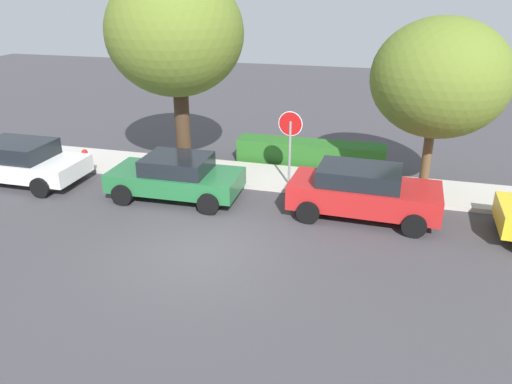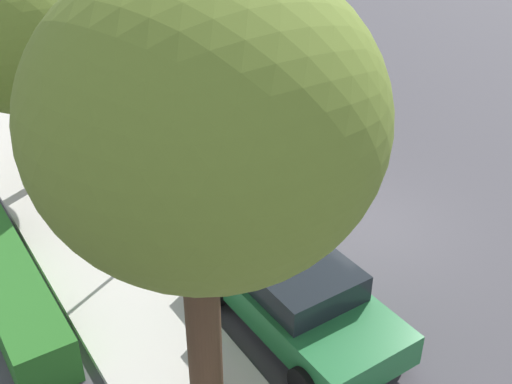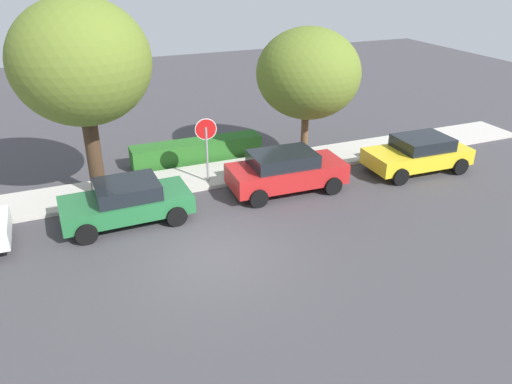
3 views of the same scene
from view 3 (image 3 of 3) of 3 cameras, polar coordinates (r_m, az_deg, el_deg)
ground_plane at (r=14.21m, az=-4.90°, el=-7.16°), size 60.00×60.00×0.00m
sidewalk_curb at (r=18.60m, az=-9.88°, el=1.12°), size 32.00×2.11×0.14m
stop_sign at (r=17.73m, az=-5.70°, el=5.93°), size 0.77×0.10×2.51m
parked_car_red at (r=17.57m, az=3.43°, el=2.46°), size 4.16×2.07×1.46m
parked_car_green at (r=16.04m, az=-14.57°, el=-1.02°), size 3.99×2.07×1.34m
parked_car_yellow at (r=20.23m, az=18.04°, el=4.23°), size 4.04×2.11×1.36m
street_tree_near_corner at (r=16.61m, az=-19.36°, el=13.74°), size 4.29×4.29×6.62m
street_tree_mid_block at (r=19.11m, az=6.00°, el=13.30°), size 3.89×3.89×5.32m
front_yard_hedge at (r=20.40m, az=-6.74°, el=4.69°), size 5.29×0.97×0.86m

